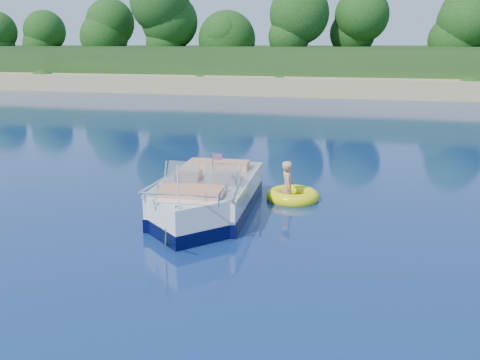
# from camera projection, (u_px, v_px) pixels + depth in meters

# --- Properties ---
(ground) EXTENTS (160.00, 160.00, 0.00)m
(ground) POSITION_uv_depth(u_px,v_px,m) (270.00, 271.00, 10.24)
(ground) COLOR #0B1B4E
(ground) RESTS_ON ground
(shoreline) EXTENTS (170.00, 59.00, 6.00)m
(shoreline) POSITION_uv_depth(u_px,v_px,m) (372.00, 70.00, 69.66)
(shoreline) COLOR tan
(shoreline) RESTS_ON ground
(treeline) EXTENTS (150.00, 7.12, 8.19)m
(treeline) POSITION_uv_depth(u_px,v_px,m) (368.00, 29.00, 47.23)
(treeline) COLOR black
(treeline) RESTS_ON ground
(motorboat) EXTENTS (2.50, 6.11, 2.03)m
(motorboat) POSITION_uv_depth(u_px,v_px,m) (206.00, 200.00, 13.55)
(motorboat) COLOR white
(motorboat) RESTS_ON ground
(tow_tube) EXTENTS (1.62, 1.62, 0.39)m
(tow_tube) POSITION_uv_depth(u_px,v_px,m) (293.00, 196.00, 14.94)
(tow_tube) COLOR #FFFA0C
(tow_tube) RESTS_ON ground
(boy) EXTENTS (0.59, 0.89, 1.62)m
(boy) POSITION_uv_depth(u_px,v_px,m) (287.00, 200.00, 14.92)
(boy) COLOR tan
(boy) RESTS_ON ground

